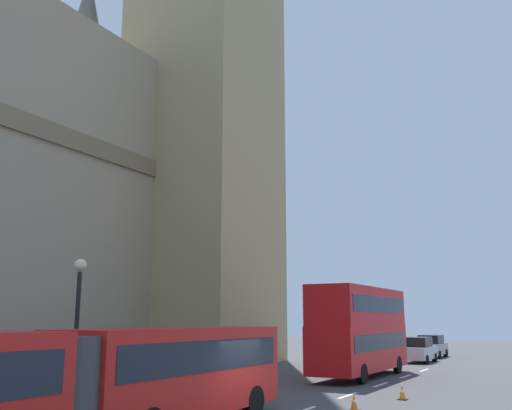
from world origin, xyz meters
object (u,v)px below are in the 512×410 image
at_px(sedan_lead, 419,350).
at_px(street_lamp, 77,322).
at_px(sedan_trailing, 432,346).
at_px(traffic_cone_west, 354,402).
at_px(articulated_bus, 51,382).
at_px(double_decker_bus, 360,327).
at_px(traffic_cone_middle, 402,392).

relative_size(sedan_lead, street_lamp, 0.83).
bearing_deg(sedan_trailing, sedan_lead, -176.36).
bearing_deg(traffic_cone_west, sedan_trailing, 7.18).
height_order(articulated_bus, double_decker_bus, double_decker_bus).
distance_m(double_decker_bus, sedan_lead, 12.75).
distance_m(traffic_cone_middle, street_lamp, 12.93).
height_order(traffic_cone_west, street_lamp, street_lamp).
bearing_deg(traffic_cone_middle, street_lamp, 135.56).
bearing_deg(sedan_trailing, traffic_cone_middle, -170.30).
bearing_deg(traffic_cone_middle, articulated_bus, 162.74).
xyz_separation_m(double_decker_bus, street_lamp, (-16.80, 4.50, 0.35)).
bearing_deg(sedan_lead, traffic_cone_middle, -168.46).
xyz_separation_m(double_decker_bus, traffic_cone_middle, (-7.78, -4.34, -2.43)).
relative_size(articulated_bus, traffic_cone_middle, 31.27).
xyz_separation_m(traffic_cone_west, street_lamp, (-5.42, 8.10, 2.77)).
bearing_deg(sedan_trailing, double_decker_bus, -179.32).
distance_m(sedan_trailing, street_lamp, 36.06).
bearing_deg(sedan_lead, street_lamp, 170.96).
xyz_separation_m(articulated_bus, double_decker_bus, (21.75, 0.00, 0.96)).
xyz_separation_m(articulated_bus, sedan_lead, (34.37, -0.17, -0.83)).
xyz_separation_m(sedan_lead, street_lamp, (-29.43, 4.68, 2.14)).
bearing_deg(articulated_bus, double_decker_bus, 0.01).
xyz_separation_m(traffic_cone_middle, street_lamp, (-9.02, 8.85, 2.77)).
distance_m(sedan_lead, street_lamp, 29.87).
bearing_deg(traffic_cone_west, sedan_lead, 8.10).
height_order(sedan_trailing, street_lamp, street_lamp).
bearing_deg(street_lamp, articulated_bus, -137.67).
distance_m(traffic_cone_west, street_lamp, 10.13).
distance_m(double_decker_bus, traffic_cone_middle, 9.23).
relative_size(traffic_cone_middle, street_lamp, 0.11).
bearing_deg(traffic_cone_middle, sedan_lead, 11.54).
height_order(sedan_trailing, traffic_cone_middle, sedan_trailing).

